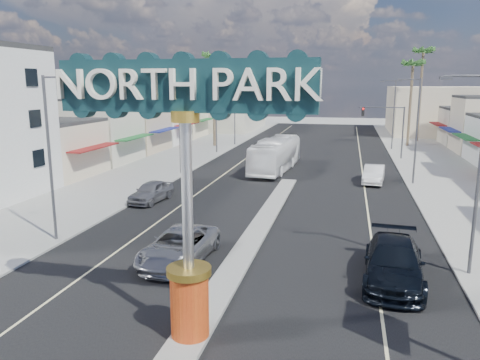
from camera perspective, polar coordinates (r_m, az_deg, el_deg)
The scene contains 25 objects.
ground at distance 42.99m, azimuth 6.17°, elevation 0.12°, with size 160.00×160.00×0.00m, color gray.
road at distance 42.99m, azimuth 6.17°, elevation 0.13°, with size 20.00×120.00×0.01m, color black.
median_island at distance 27.64m, azimuth 2.11°, elevation -6.23°, with size 1.30×30.00×0.16m, color gray.
sidewalk_left at distance 46.71m, azimuth -11.13°, elevation 0.97°, with size 8.00×120.00×0.12m, color gray.
sidewalk_right at distance 43.64m, azimuth 24.74°, elevation -0.64°, with size 8.00×120.00×0.12m, color gray.
storefront_row_left at distance 62.25m, azimuth -14.81°, elevation 6.18°, with size 12.00×42.00×6.00m, color beige.
backdrop_far_left at distance 91.03m, azimuth -4.24°, elevation 8.80°, with size 20.00×20.00×8.00m, color #B7B29E.
backdrop_far_right at distance 88.60m, azimuth 24.36°, elevation 7.73°, with size 20.00×20.00×8.00m, color beige.
gateway_sign at distance 14.91m, azimuth -6.57°, elevation 1.34°, with size 8.20×1.50×9.15m.
traffic_signal_left at distance 57.74m, azimuth -1.17°, elevation 7.43°, with size 5.09×0.45×6.00m.
traffic_signal_right at distance 56.15m, azimuth 17.46°, elevation 6.78°, with size 5.09×0.45×6.00m.
streetlight_l_near at distance 26.93m, azimuth -21.96°, elevation 3.35°, with size 2.03×0.22×9.00m.
streetlight_l_mid at distance 44.70m, azimuth -7.18°, elevation 7.11°, with size 2.03×0.22×9.00m.
streetlight_l_far at distance 65.75m, azimuth -0.51°, elevation 8.65°, with size 2.03×0.22×9.00m.
streetlight_r_near at distance 22.78m, azimuth 26.81°, elevation 1.54°, with size 2.03×0.22×9.00m.
streetlight_r_mid at distance 42.33m, azimuth 20.57°, elevation 6.20°, with size 2.03×0.22×9.00m.
streetlight_r_far at distance 64.16m, azimuth 18.11°, elevation 8.00°, with size 2.03×0.22×9.00m.
palm_left_far at distance 64.44m, azimuth -3.24°, elevation 14.29°, with size 2.60×2.60×13.10m.
palm_right_mid at distance 68.33m, azimuth 20.33°, elevation 12.70°, with size 2.60×2.60×12.10m.
palm_right_far at distance 74.60m, azimuth 21.43°, elevation 13.86°, with size 2.60×2.60×14.10m.
suv_left at distance 23.19m, azimuth -7.44°, elevation -8.01°, with size 2.67×5.79×1.61m, color #A0A0A5.
suv_right at distance 21.87m, azimuth 18.23°, elevation -9.52°, with size 2.50×6.15×1.78m, color black.
car_parked_left at distance 35.04m, azimuth -10.78°, elevation -1.40°, with size 1.81×4.50×1.53m, color slate.
car_parked_right at distance 42.53m, azimuth 15.99°, elevation 0.68°, with size 1.65×4.74×1.56m, color silver.
city_bus at distance 46.72m, azimuth 4.35°, elevation 3.11°, with size 2.73×11.65×3.25m, color white.
Camera 1 is at (4.95, -11.83, 8.60)m, focal length 35.00 mm.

